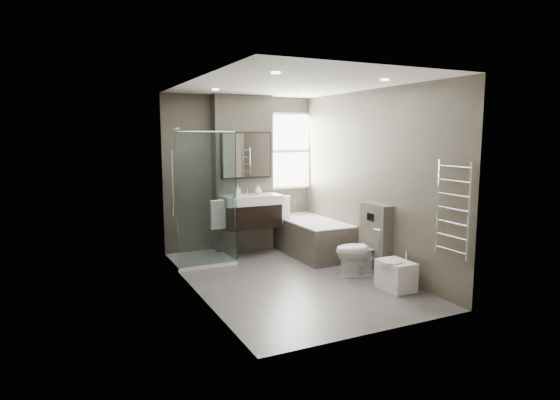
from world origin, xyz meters
TOP-DOWN VIEW (x-y plane):
  - room at (0.00, 0.00)m, footprint 2.70×3.90m
  - vanity_pier at (0.00, 1.77)m, footprint 1.00×0.25m
  - vanity at (0.00, 1.43)m, footprint 0.95×0.47m
  - mirror_cabinet at (0.00, 1.61)m, footprint 0.86×0.08m
  - towel_left at (-0.56, 1.40)m, footprint 0.24×0.06m
  - towel_right at (0.56, 1.40)m, footprint 0.24×0.06m
  - shower_enclosure at (-0.75, 1.35)m, footprint 0.90×0.90m
  - bathtub at (0.92, 1.10)m, footprint 0.75×1.60m
  - window at (0.90, 1.88)m, footprint 0.98×0.06m
  - toilet at (0.97, -0.23)m, footprint 0.77×0.57m
  - cistern_box at (1.21, -0.25)m, footprint 0.19×0.55m
  - bidet at (1.01, -0.94)m, footprint 0.40×0.46m
  - towel_radiator at (1.25, -1.60)m, footprint 0.03×0.49m
  - soap_bottle_a at (-0.21, 1.45)m, footprint 0.07×0.08m
  - soap_bottle_b at (0.15, 1.47)m, footprint 0.12×0.12m

SIDE VIEW (x-z plane):
  - bidet at x=1.01m, z-range -0.05..0.44m
  - bathtub at x=0.92m, z-range 0.03..0.60m
  - toilet at x=0.97m, z-range 0.00..0.70m
  - shower_enclosure at x=-0.75m, z-range -0.51..1.49m
  - cistern_box at x=1.21m, z-range 0.00..1.00m
  - towel_left at x=-0.56m, z-range 0.50..0.94m
  - towel_right at x=0.56m, z-range 0.50..0.94m
  - vanity at x=0.00m, z-range 0.41..1.07m
  - soap_bottle_b at x=0.15m, z-range 1.00..1.15m
  - soap_bottle_a at x=-0.21m, z-range 1.00..1.17m
  - towel_radiator at x=1.25m, z-range 0.57..1.67m
  - room at x=0.00m, z-range -0.05..2.65m
  - vanity_pier at x=0.00m, z-range 0.00..2.60m
  - mirror_cabinet at x=0.00m, z-range 1.25..2.01m
  - window at x=0.90m, z-range 1.01..2.34m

